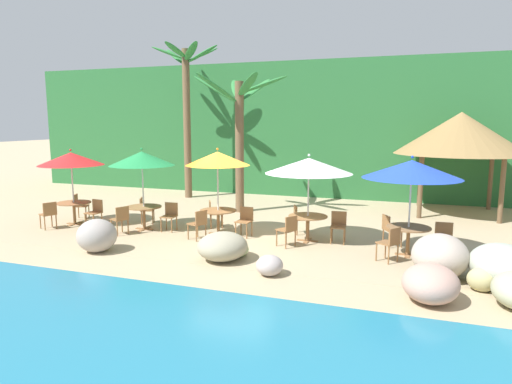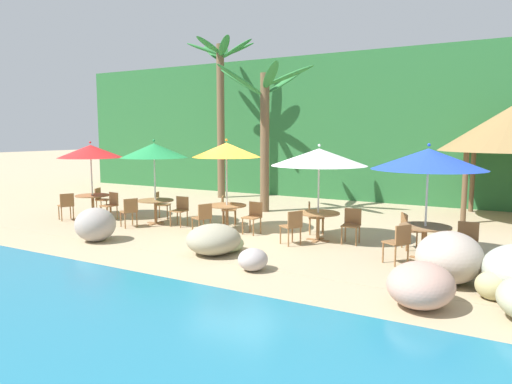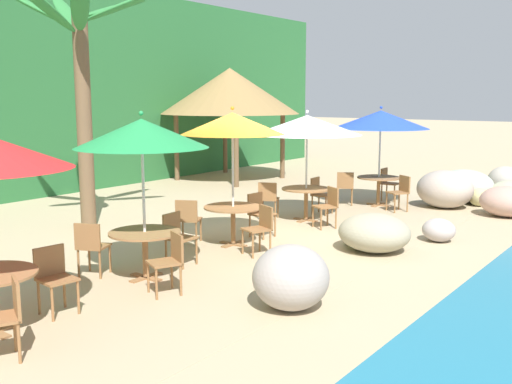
# 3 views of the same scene
# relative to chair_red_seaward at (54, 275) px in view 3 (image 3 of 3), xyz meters

# --- Properties ---
(ground_plane) EXTENTS (120.00, 120.00, 0.00)m
(ground_plane) POSITION_rel_chair_red_seaward_xyz_m (4.77, 0.13, -0.51)
(ground_plane) COLOR tan
(terrace_deck) EXTENTS (18.00, 5.20, 0.01)m
(terrace_deck) POSITION_rel_chair_red_seaward_xyz_m (4.77, 0.13, -0.51)
(terrace_deck) COLOR tan
(terrace_deck) RESTS_ON ground
(foliage_backdrop) EXTENTS (28.00, 2.40, 6.00)m
(foliage_backdrop) POSITION_rel_chair_red_seaward_xyz_m (4.77, 9.13, 2.49)
(foliage_backdrop) COLOR #286633
(foliage_backdrop) RESTS_ON ground
(rock_seawall) EXTENTS (16.90, 2.86, 0.95)m
(rock_seawall) POSITION_rel_chair_red_seaward_xyz_m (9.02, -2.19, -0.12)
(rock_seawall) COLOR #9E977D
(rock_seawall) RESTS_ON ground
(chair_red_seaward) EXTENTS (0.47, 0.48, 0.87)m
(chair_red_seaward) POSITION_rel_chair_red_seaward_xyz_m (0.00, 0.00, 0.00)
(chair_red_seaward) COLOR olive
(chair_red_seaward) RESTS_ON ground
(chair_red_left) EXTENTS (0.57, 0.56, 0.87)m
(chair_red_left) POSITION_rel_chair_red_seaward_xyz_m (-1.13, -0.79, 0.00)
(chair_red_left) COLOR olive
(chair_red_left) RESTS_ON ground
(umbrella_green) EXTENTS (2.01, 2.01, 2.57)m
(umbrella_green) POSITION_rel_chair_red_seaward_xyz_m (1.72, 0.15, 1.72)
(umbrella_green) COLOR silver
(umbrella_green) RESTS_ON ground
(dining_table_green) EXTENTS (1.10, 1.10, 0.74)m
(dining_table_green) POSITION_rel_chair_red_seaward_xyz_m (1.72, 0.15, 0.10)
(dining_table_green) COLOR olive
(dining_table_green) RESTS_ON ground
(chair_green_seaward) EXTENTS (0.45, 0.45, 0.87)m
(chair_green_seaward) POSITION_rel_chair_red_seaward_xyz_m (2.56, 0.30, 0.00)
(chair_green_seaward) COLOR olive
(chair_green_seaward) RESTS_ON ground
(chair_green_inland) EXTENTS (0.57, 0.56, 0.87)m
(chair_green_inland) POSITION_rel_chair_red_seaward_xyz_m (1.28, 0.88, 0.00)
(chair_green_inland) COLOR olive
(chair_green_inland) RESTS_ON ground
(chair_green_left) EXTENTS (0.57, 0.56, 0.87)m
(chair_green_left) POSITION_rel_chair_red_seaward_xyz_m (1.44, -0.65, 0.00)
(chair_green_left) COLOR olive
(chair_green_left) RESTS_ON ground
(umbrella_orange) EXTENTS (1.92, 1.92, 2.60)m
(umbrella_orange) POSITION_rel_chair_red_seaward_xyz_m (4.16, 0.38, 1.77)
(umbrella_orange) COLOR silver
(umbrella_orange) RESTS_ON ground
(dining_table_orange) EXTENTS (1.10, 1.10, 0.74)m
(dining_table_orange) POSITION_rel_chair_red_seaward_xyz_m (4.16, 0.38, 0.10)
(dining_table_orange) COLOR olive
(dining_table_orange) RESTS_ON ground
(chair_orange_seaward) EXTENTS (0.45, 0.46, 0.87)m
(chair_orange_seaward) POSITION_rel_chair_red_seaward_xyz_m (5.02, 0.41, 0.00)
(chair_orange_seaward) COLOR olive
(chair_orange_seaward) RESTS_ON ground
(chair_orange_inland) EXTENTS (0.58, 0.57, 0.87)m
(chair_orange_inland) POSITION_rel_chair_red_seaward_xyz_m (3.68, 1.09, 0.00)
(chair_orange_inland) COLOR olive
(chair_orange_inland) RESTS_ON ground
(chair_orange_left) EXTENTS (0.56, 0.55, 0.87)m
(chair_orange_left) POSITION_rel_chair_red_seaward_xyz_m (3.92, -0.44, 0.00)
(chair_orange_left) COLOR olive
(chair_orange_left) RESTS_ON ground
(umbrella_white) EXTENTS (2.43, 2.43, 2.48)m
(umbrella_white) POSITION_rel_chair_red_seaward_xyz_m (6.89, 0.47, 1.64)
(umbrella_white) COLOR silver
(umbrella_white) RESTS_ON ground
(dining_table_white) EXTENTS (1.10, 1.10, 0.74)m
(dining_table_white) POSITION_rel_chair_red_seaward_xyz_m (6.89, 0.47, 0.10)
(dining_table_white) COLOR olive
(dining_table_white) RESTS_ON ground
(chair_white_seaward) EXTENTS (0.45, 0.46, 0.87)m
(chair_white_seaward) POSITION_rel_chair_red_seaward_xyz_m (7.73, 0.63, 0.00)
(chair_white_seaward) COLOR olive
(chair_white_seaward) RESTS_ON ground
(chair_white_inland) EXTENTS (0.56, 0.56, 0.87)m
(chair_white_inland) POSITION_rel_chair_red_seaward_xyz_m (6.45, 1.20, 0.00)
(chair_white_inland) COLOR olive
(chair_white_inland) RESTS_ON ground
(chair_white_left) EXTENTS (0.58, 0.58, 0.87)m
(chair_white_left) POSITION_rel_chair_red_seaward_xyz_m (6.53, -0.31, 0.00)
(chair_white_left) COLOR olive
(chair_white_left) RESTS_ON ground
(umbrella_blue) EXTENTS (2.42, 2.42, 2.54)m
(umbrella_blue) POSITION_rel_chair_red_seaward_xyz_m (9.59, -0.03, 1.69)
(umbrella_blue) COLOR silver
(umbrella_blue) RESTS_ON ground
(dining_table_blue) EXTENTS (1.10, 1.10, 0.74)m
(dining_table_blue) POSITION_rel_chair_red_seaward_xyz_m (9.59, -0.03, 0.10)
(dining_table_blue) COLOR olive
(dining_table_blue) RESTS_ON ground
(chair_blue_seaward) EXTENTS (0.44, 0.45, 0.87)m
(chair_blue_seaward) POSITION_rel_chair_red_seaward_xyz_m (10.44, 0.10, 0.00)
(chair_blue_seaward) COLOR olive
(chair_blue_seaward) RESTS_ON ground
(chair_blue_inland) EXTENTS (0.58, 0.57, 0.87)m
(chair_blue_inland) POSITION_rel_chair_red_seaward_xyz_m (9.10, 0.67, 0.00)
(chair_blue_inland) COLOR olive
(chair_blue_inland) RESTS_ON ground
(chair_blue_left) EXTENTS (0.59, 0.58, 0.87)m
(chair_blue_left) POSITION_rel_chair_red_seaward_xyz_m (9.21, -0.79, 0.00)
(chair_blue_left) COLOR olive
(chair_blue_left) RESTS_ON ground
(palm_tree_second) EXTENTS (3.62, 3.28, 5.07)m
(palm_tree_second) POSITION_rel_chair_red_seaward_xyz_m (3.50, 3.85, 2.97)
(palm_tree_second) COLOR brown
(palm_tree_second) RESTS_ON ground
(palapa_hut) EXTENTS (4.61, 4.61, 3.71)m
(palapa_hut) POSITION_rel_chair_red_seaward_xyz_m (11.15, 6.13, 2.43)
(palapa_hut) COLOR brown
(palapa_hut) RESTS_ON ground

